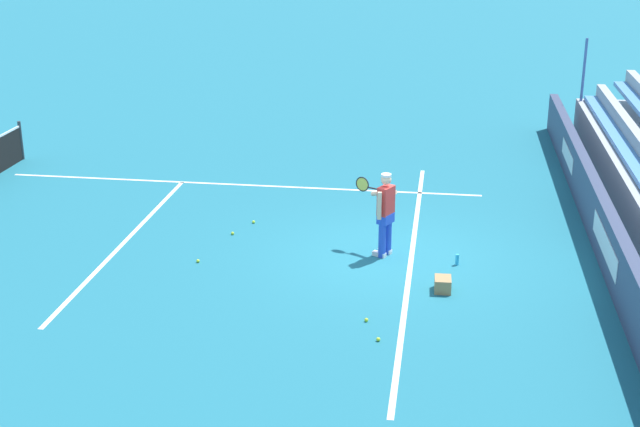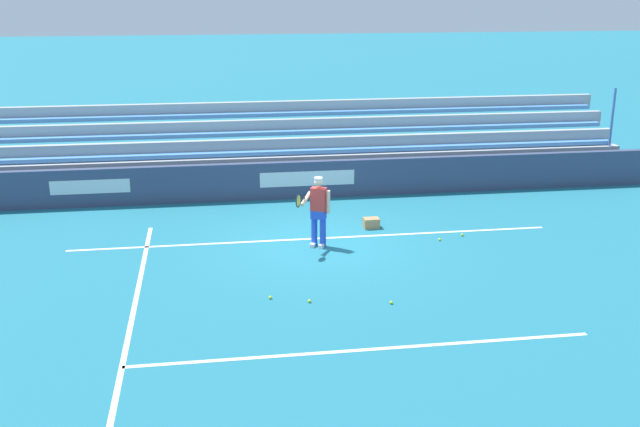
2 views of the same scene
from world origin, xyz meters
The scene contains 14 objects.
ground_plane centered at (0.00, 0.00, 0.00)m, with size 160.00×160.00×0.00m, color #1E6B7F.
court_baseline_white centered at (0.00, -0.50, 0.00)m, with size 12.00×0.10×0.01m, color white.
court_sideline_white centered at (4.11, 4.00, 0.00)m, with size 0.10×12.00×0.01m, color white.
court_service_line_white centered at (0.00, 5.50, 0.00)m, with size 8.22×0.10×0.01m, color white.
back_wall_sponsor_board centered at (0.01, -4.29, 0.55)m, with size 22.20×0.25×1.10m.
bleacher_stand centered at (0.00, -6.12, 0.73)m, with size 21.09×2.40×2.95m.
tennis_player centered at (0.01, 0.06, 0.89)m, with size 0.89×0.89×1.71m.
ball_box_cardboard centered at (-1.58, -1.14, 0.13)m, with size 0.40×0.30×0.26m, color #A87F51.
tennis_ball_on_baseline centered at (-3.03, 0.12, 0.03)m, with size 0.07×0.07×0.07m, color #CCE533.
tennis_ball_stray_back centered at (-3.70, -0.14, 0.03)m, with size 0.07×0.07×0.07m, color #CCE533.
tennis_ball_far_left centered at (0.67, 3.35, 0.03)m, with size 0.07×0.07×0.07m, color #CCE533.
tennis_ball_midcourt centered at (-0.92, 3.67, 0.03)m, with size 0.07×0.07×0.07m, color #CCE533.
tennis_ball_toward_net centered at (1.43, 3.06, 0.03)m, with size 0.07×0.07×0.07m, color #CCE533.
water_bottle centered at (-0.30, -1.40, 0.11)m, with size 0.07×0.07×0.22m, color #33B2E5.
Camera 2 is at (2.53, 16.96, 6.08)m, focal length 42.00 mm.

